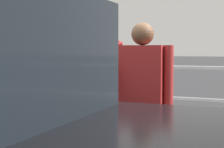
% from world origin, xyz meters
% --- Properties ---
extents(parking_meter, '(0.17, 0.18, 1.52)m').
position_xyz_m(parking_meter, '(-0.05, 0.32, 1.25)').
color(parking_meter, slate).
rests_on(parking_meter, sidewalk_curb).
extents(pedestrian_at_meter, '(0.60, 0.46, 1.61)m').
position_xyz_m(pedestrian_at_meter, '(0.65, 0.40, 1.07)').
color(pedestrian_at_meter, '#1E233F').
rests_on(pedestrian_at_meter, sidewalk_curb).
extents(background_railing, '(24.06, 0.06, 1.11)m').
position_xyz_m(background_railing, '(0.00, 2.66, 0.96)').
color(background_railing, gray).
rests_on(background_railing, sidewalk_curb).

